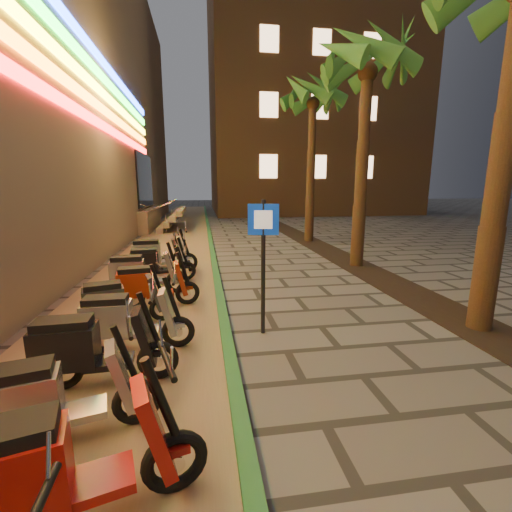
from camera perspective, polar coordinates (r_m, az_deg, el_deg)
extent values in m
plane|color=#474442|center=(4.14, 11.55, -25.87)|extent=(120.00, 120.00, 0.00)
cube|color=#8C7251|center=(13.36, -14.63, 0.45)|extent=(3.40, 60.00, 0.01)
cube|color=#266731|center=(13.29, -7.33, 0.87)|extent=(0.18, 60.00, 0.10)
cube|color=black|center=(9.72, 21.32, -4.07)|extent=(1.20, 40.00, 0.02)
cube|color=black|center=(21.30, -18.01, 11.85)|extent=(0.08, 5.00, 3.00)
cube|color=gray|center=(21.79, -23.00, 5.68)|extent=(5.00, 6.00, 1.20)
cube|color=#FF1414|center=(9.82, -30.20, 21.87)|extent=(0.06, 26.00, 0.28)
cube|color=orange|center=(9.94, -30.55, 24.95)|extent=(0.06, 26.00, 0.28)
cube|color=yellow|center=(10.10, -30.91, 27.95)|extent=(0.06, 26.00, 0.28)
cube|color=#19E526|center=(10.28, -31.28, 30.86)|extent=(0.06, 26.00, 0.28)
cube|color=gray|center=(21.31, -15.03, 4.87)|extent=(0.35, 5.00, 0.30)
cube|color=gray|center=(21.24, -14.13, 5.71)|extent=(0.35, 5.00, 0.30)
cube|color=gray|center=(21.19, -13.22, 6.55)|extent=(0.35, 5.00, 0.30)
cube|color=gray|center=(21.14, -12.31, 7.40)|extent=(0.35, 5.00, 0.30)
cylinder|color=silver|center=(19.28, -17.00, 7.38)|extent=(2.09, 0.06, 0.81)
cylinder|color=silver|center=(23.24, -15.66, 8.09)|extent=(2.09, 0.06, 0.81)
cube|color=brown|center=(37.86, 7.94, 26.81)|extent=(18.00, 16.00, 25.00)
cube|color=#FFC58C|center=(27.57, 2.10, 14.71)|extent=(1.40, 0.06, 1.80)
cube|color=#FFC58C|center=(28.60, 10.25, 14.42)|extent=(1.40, 0.06, 1.80)
cube|color=#FFC58C|center=(30.13, 17.67, 13.92)|extent=(1.40, 0.06, 1.80)
cube|color=#FFC58C|center=(28.17, 2.17, 23.88)|extent=(1.40, 0.06, 1.80)
cube|color=#FFC58C|center=(29.18, 10.59, 23.28)|extent=(1.40, 0.06, 1.80)
cube|color=#FFC58C|center=(30.68, 18.23, 22.33)|extent=(1.40, 0.06, 1.80)
cube|color=#FFC58C|center=(29.46, 2.25, 32.47)|extent=(1.40, 0.06, 1.80)
cube|color=#FFC58C|center=(30.43, 10.96, 31.59)|extent=(1.40, 0.06, 1.80)
cube|color=#FFC58C|center=(31.87, 18.82, 30.27)|extent=(1.40, 0.06, 1.80)
cylinder|color=#472D19|center=(7.00, 35.56, 11.32)|extent=(0.40, 0.40, 5.45)
cylinder|color=#472D19|center=(11.16, 17.18, 12.88)|extent=(0.40, 0.40, 5.70)
sphere|color=#472D19|center=(11.61, 18.12, 27.06)|extent=(0.56, 0.56, 0.56)
cone|color=#275119|center=(12.13, 22.52, 28.31)|extent=(0.60, 1.93, 1.52)
cone|color=#275119|center=(12.52, 20.08, 27.92)|extent=(1.70, 1.86, 1.52)
cone|color=#275119|center=(12.56, 16.96, 28.04)|extent=(2.00, 0.93, 1.52)
cone|color=#275119|center=(12.24, 14.33, 28.63)|extent=(1.97, 1.48, 1.52)
cone|color=#275119|center=(11.69, 13.33, 29.52)|extent=(1.22, 2.02, 1.52)
cone|color=#275119|center=(11.16, 14.68, 30.36)|extent=(1.22, 2.02, 1.52)
cone|color=#275119|center=(10.90, 17.99, 30.65)|extent=(1.97, 1.48, 1.52)
cone|color=#275119|center=(11.07, 21.46, 30.13)|extent=(2.00, 0.93, 1.52)
cone|color=#275119|center=(11.56, 23.17, 29.15)|extent=(1.70, 1.86, 1.52)
cylinder|color=#472D19|center=(15.82, 9.11, 13.17)|extent=(0.40, 0.40, 5.95)
sphere|color=#472D19|center=(16.18, 9.48, 23.75)|extent=(0.56, 0.56, 0.56)
cone|color=#275119|center=(16.57, 12.74, 24.95)|extent=(0.60, 1.93, 1.52)
cone|color=#275119|center=(17.02, 11.26, 24.64)|extent=(1.70, 1.86, 1.52)
cone|color=#275119|center=(17.14, 9.07, 24.62)|extent=(2.00, 0.93, 1.52)
cone|color=#275119|center=(16.88, 7.06, 24.88)|extent=(1.97, 1.48, 1.52)
cone|color=#275119|center=(16.34, 6.10, 25.35)|extent=(1.22, 2.02, 1.52)
cone|color=#275119|center=(15.78, 6.73, 25.84)|extent=(1.22, 2.02, 1.52)
cone|color=#275119|center=(15.45, 8.79, 26.10)|extent=(1.97, 1.48, 1.52)
cone|color=#275119|center=(15.53, 11.26, 25.94)|extent=(2.00, 0.93, 1.52)
cone|color=#275119|center=(15.98, 12.80, 25.46)|extent=(1.70, 1.86, 1.52)
cylinder|color=black|center=(5.72, 1.20, -2.13)|extent=(0.07, 0.07, 2.29)
cube|color=#0C319E|center=(5.56, 1.23, 6.10)|extent=(0.50, 0.13, 0.50)
cube|color=white|center=(5.54, 1.22, 6.07)|extent=(0.29, 0.08, 0.29)
torus|color=black|center=(3.35, -13.33, -30.36)|extent=(0.56, 0.25, 0.55)
cylinder|color=silver|center=(3.35, -13.33, -30.36)|extent=(0.17, 0.14, 0.15)
cube|color=#9C110E|center=(3.31, -25.49, -30.95)|extent=(0.66, 0.50, 0.09)
cube|color=#9C110E|center=(3.22, -36.04, -27.46)|extent=(0.83, 0.59, 0.53)
cube|color=black|center=(3.04, -36.79, -22.82)|extent=(0.73, 0.50, 0.13)
cube|color=#9C110E|center=(3.11, -16.67, -25.77)|extent=(0.39, 0.49, 0.75)
cylinder|color=black|center=(2.99, -15.40, -22.31)|extent=(0.30, 0.15, 0.79)
cylinder|color=black|center=(2.82, -14.68, -16.40)|extent=(0.21, 0.61, 0.05)
cube|color=#9C110E|center=(3.27, -13.45, -28.68)|extent=(0.27, 0.21, 0.06)
torus|color=black|center=(4.25, -35.40, -22.63)|extent=(0.52, 0.22, 0.51)
cylinder|color=silver|center=(4.25, -35.40, -22.63)|extent=(0.16, 0.13, 0.14)
torus|color=black|center=(4.14, -19.19, -21.96)|extent=(0.52, 0.22, 0.51)
cylinder|color=silver|center=(4.14, -19.19, -21.96)|extent=(0.16, 0.13, 0.14)
cube|color=#A1A2A9|center=(4.14, -27.58, -22.05)|extent=(0.61, 0.46, 0.08)
cube|color=#A1A2A9|center=(4.09, -34.75, -19.28)|extent=(0.76, 0.53, 0.49)
cube|color=black|center=(3.96, -35.24, -15.69)|extent=(0.67, 0.46, 0.12)
cube|color=#A1A2A9|center=(3.97, -21.61, -18.09)|extent=(0.35, 0.45, 0.69)
cylinder|color=black|center=(3.88, -20.78, -15.47)|extent=(0.28, 0.13, 0.73)
cylinder|color=black|center=(3.75, -20.36, -11.10)|extent=(0.18, 0.56, 0.04)
cube|color=#A1A2A9|center=(4.08, -19.31, -20.57)|extent=(0.24, 0.19, 0.06)
torus|color=black|center=(5.07, -29.73, -16.16)|extent=(0.54, 0.13, 0.54)
cylinder|color=silver|center=(5.07, -29.73, -16.16)|extent=(0.15, 0.11, 0.14)
torus|color=black|center=(4.85, -16.03, -16.33)|extent=(0.54, 0.13, 0.54)
cylinder|color=silver|center=(4.85, -16.03, -16.33)|extent=(0.15, 0.11, 0.14)
cube|color=black|center=(4.91, -23.20, -15.92)|extent=(0.59, 0.38, 0.08)
cube|color=black|center=(4.92, -29.15, -13.08)|extent=(0.74, 0.43, 0.52)
cube|color=black|center=(4.81, -29.50, -9.82)|extent=(0.66, 0.37, 0.12)
cube|color=black|center=(4.71, -18.07, -12.57)|extent=(0.30, 0.43, 0.73)
cylinder|color=black|center=(4.62, -17.33, -10.20)|extent=(0.29, 0.09, 0.77)
cylinder|color=black|center=(4.51, -16.92, -6.27)|extent=(0.08, 0.60, 0.05)
cube|color=black|center=(4.79, -16.11, -15.02)|extent=(0.24, 0.16, 0.06)
torus|color=black|center=(5.81, -24.09, -12.21)|extent=(0.52, 0.11, 0.52)
cylinder|color=silver|center=(5.81, -24.09, -12.21)|extent=(0.14, 0.10, 0.14)
torus|color=black|center=(5.63, -12.82, -12.19)|extent=(0.52, 0.11, 0.52)
cylinder|color=silver|center=(5.63, -12.82, -12.19)|extent=(0.14, 0.10, 0.14)
cube|color=silver|center=(5.68, -18.67, -11.89)|extent=(0.55, 0.35, 0.08)
cube|color=silver|center=(5.68, -23.55, -9.56)|extent=(0.70, 0.39, 0.50)
cube|color=black|center=(5.59, -23.79, -6.80)|extent=(0.62, 0.33, 0.12)
cube|color=silver|center=(5.52, -14.44, -9.00)|extent=(0.27, 0.40, 0.70)
cylinder|color=black|center=(5.45, -13.81, -7.03)|extent=(0.27, 0.07, 0.73)
cylinder|color=black|center=(5.35, -13.44, -3.79)|extent=(0.05, 0.58, 0.04)
cube|color=silver|center=(5.59, -12.88, -11.07)|extent=(0.22, 0.14, 0.06)
torus|color=black|center=(6.65, -24.50, -9.29)|extent=(0.50, 0.23, 0.50)
cylinder|color=silver|center=(6.65, -24.50, -9.29)|extent=(0.16, 0.13, 0.13)
torus|color=black|center=(6.74, -15.28, -8.37)|extent=(0.50, 0.23, 0.50)
cylinder|color=silver|center=(6.74, -15.28, -8.37)|extent=(0.16, 0.13, 0.13)
cube|color=#222527|center=(6.66, -19.96, -8.56)|extent=(0.60, 0.46, 0.08)
cube|color=#222527|center=(6.56, -24.03, -6.96)|extent=(0.75, 0.54, 0.48)
cube|color=black|center=(6.49, -24.23, -4.63)|extent=(0.66, 0.46, 0.11)
cube|color=#222527|center=(6.62, -16.58, -5.85)|extent=(0.35, 0.44, 0.67)
cylinder|color=black|center=(6.57, -16.10, -4.19)|extent=(0.27, 0.14, 0.71)
cylinder|color=black|center=(6.51, -15.83, -1.56)|extent=(0.20, 0.54, 0.04)
cube|color=#222527|center=(6.70, -15.34, -7.45)|extent=(0.24, 0.19, 0.06)
torus|color=black|center=(7.48, -19.92, -6.58)|extent=(0.53, 0.18, 0.52)
cylinder|color=silver|center=(7.48, -19.92, -6.58)|extent=(0.15, 0.12, 0.14)
torus|color=black|center=(7.50, -11.34, -6.04)|extent=(0.53, 0.18, 0.52)
cylinder|color=silver|center=(7.50, -11.34, -6.04)|extent=(0.15, 0.12, 0.14)
cube|color=maroon|center=(7.46, -15.72, -6.04)|extent=(0.59, 0.42, 0.08)
cube|color=maroon|center=(7.39, -19.46, -4.41)|extent=(0.75, 0.48, 0.50)
cube|color=black|center=(7.32, -19.61, -2.24)|extent=(0.66, 0.41, 0.12)
cube|color=maroon|center=(7.39, -12.52, -3.61)|extent=(0.32, 0.43, 0.70)
cylinder|color=black|center=(7.35, -12.05, -2.07)|extent=(0.28, 0.11, 0.74)
cylinder|color=black|center=(7.29, -11.76, 0.39)|extent=(0.13, 0.58, 0.04)
cube|color=maroon|center=(7.46, -11.38, -5.16)|extent=(0.24, 0.17, 0.06)
torus|color=black|center=(8.42, -21.05, -4.55)|extent=(0.56, 0.15, 0.55)
cylinder|color=silver|center=(8.42, -21.05, -4.55)|extent=(0.16, 0.12, 0.15)
torus|color=black|center=(8.34, -12.95, -4.19)|extent=(0.56, 0.15, 0.55)
cylinder|color=silver|center=(8.34, -12.95, -4.19)|extent=(0.16, 0.12, 0.15)
cube|color=#97979E|center=(8.35, -17.10, -4.10)|extent=(0.61, 0.41, 0.08)
cube|color=#97979E|center=(8.33, -20.62, -2.50)|extent=(0.77, 0.46, 0.53)
cube|color=black|center=(8.26, -20.77, -0.44)|extent=(0.68, 0.39, 0.13)
cube|color=#97979E|center=(8.25, -14.09, -1.84)|extent=(0.32, 0.45, 0.74)
cylinder|color=black|center=(8.21, -13.64, -0.38)|extent=(0.29, 0.10, 0.78)
cylinder|color=black|center=(8.15, -13.38, 1.96)|extent=(0.10, 0.61, 0.05)
cube|color=#97979E|center=(8.31, -12.99, -3.35)|extent=(0.24, 0.17, 0.06)
torus|color=black|center=(9.41, -18.47, -2.78)|extent=(0.53, 0.16, 0.53)
cylinder|color=silver|center=(9.41, -18.47, -2.78)|extent=(0.15, 0.12, 0.14)
torus|color=black|center=(9.41, -11.56, -2.41)|extent=(0.53, 0.16, 0.53)
cylinder|color=silver|center=(9.41, -11.56, -2.41)|extent=(0.15, 0.12, 0.14)
cube|color=black|center=(9.38, -15.09, -2.36)|extent=(0.59, 0.41, 0.08)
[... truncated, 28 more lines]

